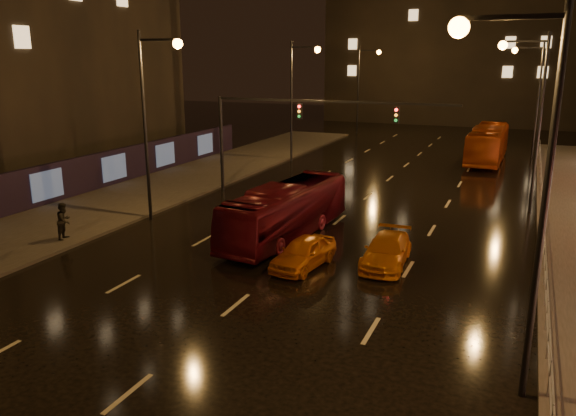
% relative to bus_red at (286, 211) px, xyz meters
% --- Properties ---
extents(ground, '(140.00, 140.00, 0.00)m').
position_rel_bus_red_xyz_m(ground, '(1.50, 7.91, -1.35)').
color(ground, black).
rests_on(ground, ground).
extents(sidewalk_left, '(7.00, 70.00, 0.15)m').
position_rel_bus_red_xyz_m(sidewalk_left, '(-12.00, 2.91, -1.27)').
color(sidewalk_left, '#38332D').
rests_on(sidewalk_left, ground).
extents(hoarding_left, '(0.30, 46.00, 2.50)m').
position_rel_bus_red_xyz_m(hoarding_left, '(-15.70, -0.09, -0.10)').
color(hoarding_left, black).
rests_on(hoarding_left, ground).
extents(traffic_signal, '(15.31, 0.32, 6.20)m').
position_rel_bus_red_xyz_m(traffic_signal, '(-3.56, 7.91, 3.39)').
color(traffic_signal, black).
rests_on(traffic_signal, ground).
extents(streetlight_right, '(2.64, 0.50, 10.00)m').
position_rel_bus_red_xyz_m(streetlight_right, '(10.42, -10.09, 5.09)').
color(streetlight_right, black).
rests_on(streetlight_right, ground).
extents(railing_right, '(0.05, 56.00, 1.00)m').
position_rel_bus_red_xyz_m(railing_right, '(11.70, 5.91, -0.45)').
color(railing_right, '#99999E').
rests_on(railing_right, sidewalk_right).
extents(bus_red, '(3.12, 9.82, 2.69)m').
position_rel_bus_red_xyz_m(bus_red, '(0.00, 0.00, 0.00)').
color(bus_red, '#580C16').
rests_on(bus_red, ground).
extents(bus_curb, '(2.80, 11.08, 3.07)m').
position_rel_bus_red_xyz_m(bus_curb, '(7.50, 26.25, 0.19)').
color(bus_curb, '#A13B10').
rests_on(bus_curb, ground).
extents(taxi_near, '(2.04, 4.00, 1.30)m').
position_rel_bus_red_xyz_m(taxi_near, '(2.34, -3.58, -0.69)').
color(taxi_near, orange).
rests_on(taxi_near, ground).
extents(taxi_far, '(1.99, 4.39, 1.25)m').
position_rel_bus_red_xyz_m(taxi_far, '(5.50, -1.91, -0.72)').
color(taxi_far, '#CA6A13').
rests_on(taxi_far, ground).
extents(pedestrian_b, '(0.87, 1.01, 1.79)m').
position_rel_bus_red_xyz_m(pedestrian_b, '(-9.53, -4.89, -0.30)').
color(pedestrian_b, black).
rests_on(pedestrian_b, sidewalk_left).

